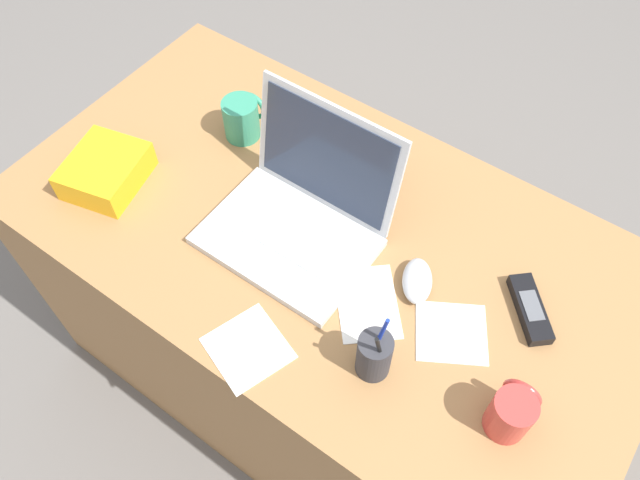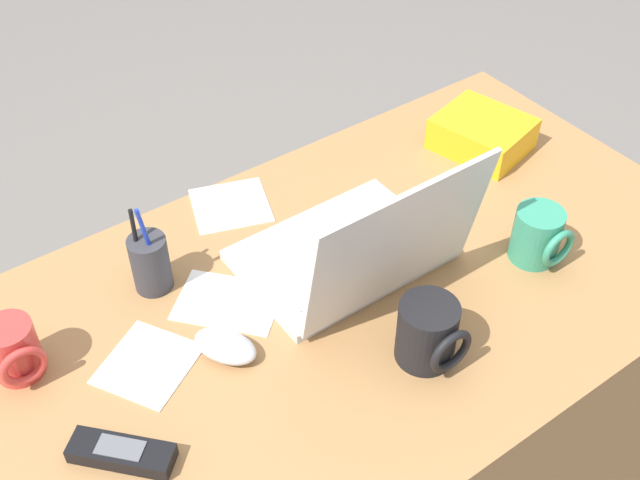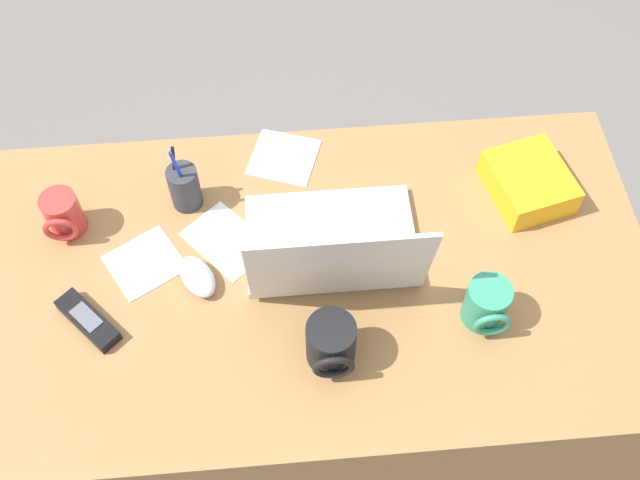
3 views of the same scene
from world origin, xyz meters
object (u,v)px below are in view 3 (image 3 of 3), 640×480
at_px(coffee_mug_white, 487,305).
at_px(pen_holder, 184,187).
at_px(laptop, 334,248).
at_px(cordless_phone, 88,320).
at_px(snack_bag, 529,182).
at_px(coffee_mug_spare, 63,215).
at_px(coffee_mug_tall, 331,344).
at_px(computer_mouse, 197,276).

bearing_deg(coffee_mug_white, pen_holder, -29.66).
xyz_separation_m(laptop, cordless_phone, (0.46, 0.09, -0.04)).
bearing_deg(snack_bag, laptop, 18.46).
xyz_separation_m(coffee_mug_spare, cordless_phone, (-0.06, 0.22, -0.03)).
bearing_deg(pen_holder, snack_bag, 177.26).
height_order(coffee_mug_white, cordless_phone, coffee_mug_white).
xyz_separation_m(laptop, pen_holder, (0.28, -0.17, -0.00)).
height_order(coffee_mug_tall, pen_holder, pen_holder).
xyz_separation_m(laptop, snack_bag, (-0.41, -0.14, -0.02)).
distance_m(laptop, coffee_mug_tall, 0.20).
xyz_separation_m(coffee_mug_tall, coffee_mug_spare, (0.49, -0.32, -0.01)).
distance_m(coffee_mug_white, pen_holder, 0.63).
distance_m(pen_holder, snack_bag, 0.69).
distance_m(laptop, pen_holder, 0.33).
height_order(computer_mouse, coffee_mug_tall, coffee_mug_tall).
height_order(laptop, cordless_phone, laptop).
height_order(coffee_mug_spare, snack_bag, coffee_mug_spare).
height_order(coffee_mug_tall, cordless_phone, coffee_mug_tall).
height_order(laptop, coffee_mug_spare, laptop).
bearing_deg(pen_holder, coffee_mug_white, 150.34).
relative_size(computer_mouse, pen_holder, 0.58).
height_order(computer_mouse, cordless_phone, computer_mouse).
height_order(laptop, coffee_mug_tall, laptop).
distance_m(computer_mouse, coffee_mug_white, 0.54).
relative_size(coffee_mug_white, coffee_mug_tall, 0.92).
distance_m(computer_mouse, snack_bag, 0.69).
distance_m(coffee_mug_tall, coffee_mug_spare, 0.59).
xyz_separation_m(coffee_mug_tall, pen_holder, (0.26, -0.36, -0.00)).
bearing_deg(cordless_phone, laptop, -168.79).
height_order(laptop, coffee_mug_white, laptop).
bearing_deg(coffee_mug_tall, laptop, -96.79).
distance_m(coffee_mug_spare, snack_bag, 0.93).
relative_size(laptop, cordless_phone, 2.49).
distance_m(laptop, snack_bag, 0.43).
distance_m(computer_mouse, coffee_mug_spare, 0.29).
relative_size(laptop, coffee_mug_spare, 3.58).
relative_size(coffee_mug_spare, cordless_phone, 0.70).
height_order(coffee_mug_white, coffee_mug_spare, coffee_mug_white).
relative_size(coffee_mug_tall, coffee_mug_spare, 1.11).
distance_m(coffee_mug_spare, pen_holder, 0.24).
height_order(computer_mouse, pen_holder, pen_holder).
height_order(pen_holder, snack_bag, pen_holder).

